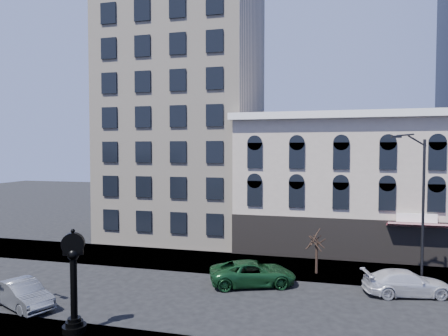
# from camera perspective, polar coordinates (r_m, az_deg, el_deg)

# --- Properties ---
(ground) EXTENTS (160.00, 160.00, 0.00)m
(ground) POSITION_cam_1_polar(r_m,az_deg,el_deg) (26.56, -6.63, -17.85)
(ground) COLOR black
(ground) RESTS_ON ground
(sidewalk_far) EXTENTS (160.00, 6.00, 0.12)m
(sidewalk_far) POSITION_cam_1_polar(r_m,az_deg,el_deg) (33.77, -1.67, -13.25)
(sidewalk_far) COLOR gray
(sidewalk_far) RESTS_ON ground
(cream_tower) EXTENTS (15.90, 15.40, 42.50)m
(cream_tower) POSITION_cam_1_polar(r_m,az_deg,el_deg) (45.86, -5.48, 15.21)
(cream_tower) COLOR beige
(cream_tower) RESTS_ON ground
(victorian_row) EXTENTS (22.60, 11.19, 12.50)m
(victorian_row) POSITION_cam_1_polar(r_m,az_deg,el_deg) (39.41, 18.67, -2.33)
(victorian_row) COLOR #B9A998
(victorian_row) RESTS_ON ground
(street_clock) EXTENTS (1.18, 1.18, 5.22)m
(street_clock) POSITION_cam_1_polar(r_m,az_deg,el_deg) (22.16, -20.67, -15.41)
(street_clock) COLOR black
(street_clock) RESTS_ON sidewalk_near
(street_lamp_far) EXTENTS (2.66, 0.93, 10.44)m
(street_lamp_far) POSITION_cam_1_polar(r_m,az_deg,el_deg) (29.68, 25.35, -0.11)
(street_lamp_far) COLOR black
(street_lamp_far) RESTS_ON sidewalk_far
(bare_tree_far) EXTENTS (2.13, 2.13, 3.66)m
(bare_tree_far) POSITION_cam_1_polar(r_m,az_deg,el_deg) (30.72, 13.12, -9.51)
(bare_tree_far) COLOR #2F2017
(bare_tree_far) RESTS_ON sidewalk_far
(car_near_b) EXTENTS (5.04, 3.44, 1.57)m
(car_near_b) POSITION_cam_1_polar(r_m,az_deg,el_deg) (27.33, -26.85, -15.77)
(car_near_b) COLOR #595B60
(car_near_b) RESTS_ON ground
(car_far_a) EXTENTS (6.47, 4.59, 1.64)m
(car_far_a) POSITION_cam_1_polar(r_m,az_deg,el_deg) (28.37, 4.13, -14.75)
(car_far_a) COLOR #143F1E
(car_far_a) RESTS_ON ground
(car_far_b) EXTENTS (5.74, 3.30, 1.57)m
(car_far_b) POSITION_cam_1_polar(r_m,az_deg,el_deg) (28.96, 24.63, -14.69)
(car_far_b) COLOR silver
(car_far_b) RESTS_ON ground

